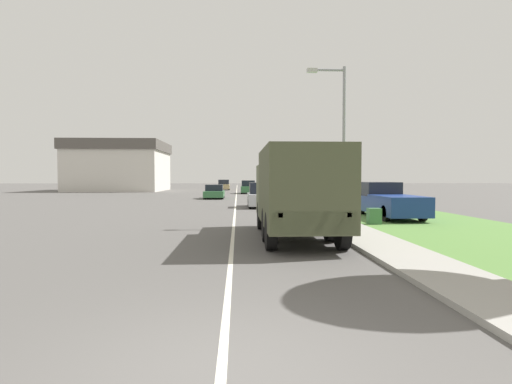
{
  "coord_description": "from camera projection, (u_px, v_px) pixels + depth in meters",
  "views": [
    {
      "loc": [
        0.18,
        -4.19,
        2.1
      ],
      "look_at": [
        0.86,
        10.8,
        1.54
      ],
      "focal_mm": 28.0,
      "sensor_mm": 36.0,
      "label": 1
    }
  ],
  "objects": [
    {
      "name": "sidewalk_right",
      "position": [
        277.0,
        195.0,
        44.39
      ],
      "size": [
        1.8,
        120.0,
        0.12
      ],
      "color": "#9E9B93",
      "rests_on": "ground"
    },
    {
      "name": "grass_strip_right",
      "position": [
        316.0,
        196.0,
        44.59
      ],
      "size": [
        7.0,
        120.0,
        0.02
      ],
      "color": "#56843D",
      "rests_on": "ground"
    },
    {
      "name": "lane_centre_stripe",
      "position": [
        236.0,
        196.0,
        44.18
      ],
      "size": [
        0.12,
        120.0,
        0.0
      ],
      "color": "silver",
      "rests_on": "ground"
    },
    {
      "name": "building_distant",
      "position": [
        120.0,
        166.0,
        60.9
      ],
      "size": [
        13.61,
        13.26,
        7.43
      ],
      "color": "beige",
      "rests_on": "ground"
    },
    {
      "name": "ground_plane",
      "position": [
        236.0,
        196.0,
        44.18
      ],
      "size": [
        180.0,
        180.0,
        0.0
      ],
      "primitive_type": "plane",
      "color": "#565451"
    },
    {
      "name": "car_second_ahead",
      "position": [
        214.0,
        192.0,
        38.88
      ],
      "size": [
        1.88,
        4.13,
        1.36
      ],
      "color": "#336B3D",
      "rests_on": "ground"
    },
    {
      "name": "car_nearest_ahead",
      "position": [
        262.0,
        196.0,
        27.74
      ],
      "size": [
        1.94,
        3.96,
        1.72
      ],
      "color": "#B7BABF",
      "rests_on": "ground"
    },
    {
      "name": "military_truck",
      "position": [
        296.0,
        190.0,
        13.53
      ],
      "size": [
        2.37,
        7.0,
        3.0
      ],
      "color": "#545B3D",
      "rests_on": "ground"
    },
    {
      "name": "car_fourth_ahead",
      "position": [
        224.0,
        185.0,
        64.83
      ],
      "size": [
        1.9,
        4.4,
        1.67
      ],
      "color": "tan",
      "rests_on": "ground"
    },
    {
      "name": "pickup_truck",
      "position": [
        387.0,
        201.0,
        20.89
      ],
      "size": [
        2.0,
        5.69,
        1.8
      ],
      "color": "navy",
      "rests_on": "grass_strip_right"
    },
    {
      "name": "car_third_ahead",
      "position": [
        248.0,
        188.0,
        51.13
      ],
      "size": [
        1.87,
        4.44,
        1.66
      ],
      "color": "#336B3D",
      "rests_on": "ground"
    },
    {
      "name": "utility_box",
      "position": [
        374.0,
        216.0,
        17.62
      ],
      "size": [
        0.55,
        0.45,
        0.7
      ],
      "color": "#3D7042",
      "rests_on": "grass_strip_right"
    },
    {
      "name": "lamp_post",
      "position": [
        339.0,
        130.0,
        17.13
      ],
      "size": [
        1.69,
        0.24,
        6.7
      ],
      "color": "gray",
      "rests_on": "sidewalk_right"
    }
  ]
}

